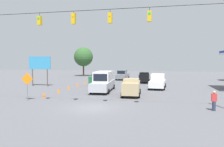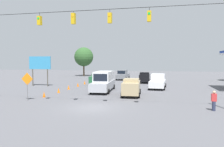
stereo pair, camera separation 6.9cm
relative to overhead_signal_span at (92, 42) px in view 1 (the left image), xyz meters
The scene contains 17 objects.
ground_plane 5.64m from the overhead_signal_span, 85.42° to the right, with size 140.00×140.00×0.00m, color #56565B.
overhead_signal_span is the anchor object (origin of this frame).
sedan_black_oncoming_deep 23.34m from the overhead_signal_span, 97.25° to the right, with size 2.08×4.03×1.95m.
sedan_green_withflow_far 17.99m from the overhead_signal_span, 75.55° to the right, with size 2.16×4.00×1.92m.
sedan_tan_crossing_near 8.94m from the overhead_signal_span, 108.75° to the right, with size 2.26×4.63×2.00m.
box_truck_silver_withflow_mid 11.47m from the overhead_signal_span, 80.68° to the right, with size 2.80×7.62×2.63m.
pickup_truck_white_oncoming_far 16.55m from the overhead_signal_span, 109.75° to the right, with size 2.56×5.69×2.12m.
pickup_truck_grey_withflow_deep 28.89m from the overhead_signal_span, 85.67° to the right, with size 2.42×5.29×2.12m.
traffic_cone_nearest 9.65m from the overhead_signal_span, 31.18° to the right, with size 0.32×0.32×0.63m, color orange.
traffic_cone_second 11.54m from the overhead_signal_span, 48.06° to the right, with size 0.32×0.32×0.63m, color orange.
traffic_cone_third 14.02m from the overhead_signal_span, 57.60° to the right, with size 0.32×0.32×0.63m, color orange.
traffic_cone_fourth 16.97m from the overhead_signal_span, 64.43° to the right, with size 0.32×0.32×0.63m, color orange.
traffic_cone_fifth 19.97m from the overhead_signal_span, 68.56° to the right, with size 0.32×0.32×0.63m, color orange.
roadside_billboard 19.26m from the overhead_signal_span, 46.63° to the right, with size 3.75×0.16×4.76m.
work_zone_sign 8.62m from the overhead_signal_span, 15.14° to the right, with size 1.27×0.06×2.84m.
pedestrian 11.11m from the overhead_signal_span, behind, with size 0.40×0.28×1.64m.
tree_horizon_right 40.06m from the overhead_signal_span, 69.23° to the right, with size 5.04×5.04×7.65m.
Camera 1 is at (-5.62, 17.88, 4.03)m, focal length 35.00 mm.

